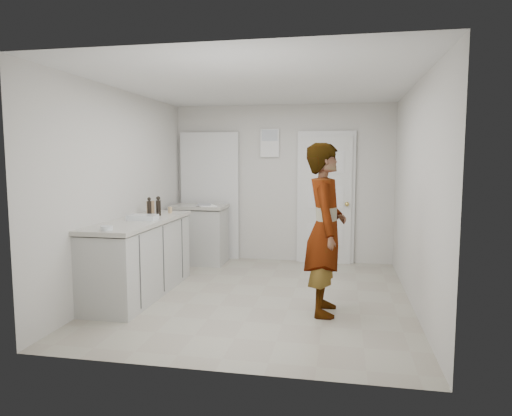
% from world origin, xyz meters
% --- Properties ---
extents(ground, '(4.00, 4.00, 0.00)m').
position_xyz_m(ground, '(0.00, 0.00, 0.00)').
color(ground, '#A29A88').
rests_on(ground, ground).
extents(room_shell, '(4.00, 4.00, 4.00)m').
position_xyz_m(room_shell, '(-0.17, 1.95, 1.02)').
color(room_shell, beige).
rests_on(room_shell, ground).
extents(main_counter, '(0.64, 1.96, 0.93)m').
position_xyz_m(main_counter, '(-1.45, -0.20, 0.43)').
color(main_counter, '#BABAB5').
rests_on(main_counter, ground).
extents(side_counter, '(0.84, 0.61, 0.93)m').
position_xyz_m(side_counter, '(-1.25, 1.55, 0.43)').
color(side_counter, '#BABAB5').
rests_on(side_counter, ground).
extents(person, '(0.46, 0.68, 1.82)m').
position_xyz_m(person, '(0.78, -0.46, 0.91)').
color(person, silver).
rests_on(person, ground).
extents(cake_mix_box, '(0.11, 0.07, 0.16)m').
position_xyz_m(cake_mix_box, '(-1.58, 0.43, 1.01)').
color(cake_mix_box, '#9E764F').
rests_on(cake_mix_box, main_counter).
extents(spice_jar, '(0.05, 0.05, 0.08)m').
position_xyz_m(spice_jar, '(-1.32, 0.48, 0.97)').
color(spice_jar, tan).
rests_on(spice_jar, main_counter).
extents(oil_cruet_a, '(0.06, 0.06, 0.25)m').
position_xyz_m(oil_cruet_a, '(-1.36, 0.19, 1.04)').
color(oil_cruet_a, black).
rests_on(oil_cruet_a, main_counter).
extents(oil_cruet_b, '(0.06, 0.06, 0.25)m').
position_xyz_m(oil_cruet_b, '(-1.42, 0.05, 1.04)').
color(oil_cruet_b, black).
rests_on(oil_cruet_b, main_counter).
extents(baking_dish, '(0.35, 0.26, 0.06)m').
position_xyz_m(baking_dish, '(-1.39, -0.22, 0.95)').
color(baking_dish, silver).
rests_on(baking_dish, main_counter).
extents(egg_bowl, '(0.12, 0.12, 0.05)m').
position_xyz_m(egg_bowl, '(-1.40, -1.05, 0.95)').
color(egg_bowl, silver).
rests_on(egg_bowl, main_counter).
extents(papers, '(0.37, 0.40, 0.01)m').
position_xyz_m(papers, '(-1.10, 1.44, 0.93)').
color(papers, white).
rests_on(papers, side_counter).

